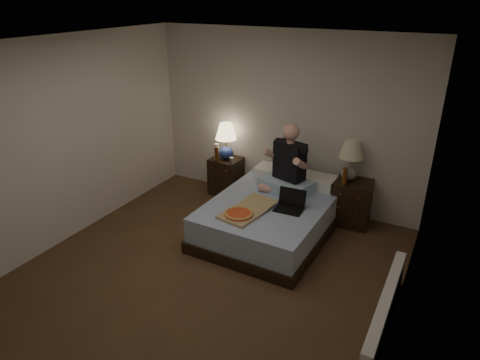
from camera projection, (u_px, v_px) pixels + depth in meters
The scene contains 18 objects.
floor at pixel (202, 278), 4.78m from camera, with size 4.00×4.50×0.00m, color brown.
ceiling at pixel (192, 46), 3.76m from camera, with size 4.00×4.50×0.00m, color white.
wall_back at pixel (285, 120), 6.08m from camera, with size 4.00×2.50×0.00m, color silver.
wall_left at pixel (58, 145), 5.13m from camera, with size 4.50×2.50×0.00m, color silver.
wall_right at pixel (408, 223), 3.41m from camera, with size 4.50×2.50×0.00m, color silver.
bed at pixel (270, 217), 5.58m from camera, with size 1.41×1.87×0.47m, color #5C7CB8.
nightstand_left at pixel (226, 176), 6.68m from camera, with size 0.45×0.40×0.58m, color black.
nightstand_right at pixel (352, 203), 5.79m from camera, with size 0.48×0.43×0.62m, color black.
lamp_left at pixel (226, 141), 6.45m from camera, with size 0.32×0.32×0.56m, color #2A3F9A, non-canonical shape.
lamp_right at pixel (350, 160), 5.62m from camera, with size 0.32×0.32×0.56m, color gray, non-canonical shape.
water_bottle at pixel (217, 152), 6.48m from camera, with size 0.07×0.07×0.25m, color silver.
soda_can at pixel (232, 161), 6.35m from camera, with size 0.07×0.07×0.10m, color #A4A5A0.
beer_bottle_left at pixel (217, 155), 6.40m from camera, with size 0.06×0.06×0.23m, color #51260B.
beer_bottle_right at pixel (345, 176), 5.55m from camera, with size 0.06×0.06×0.23m, color #62330E.
person at pixel (287, 159), 5.58m from camera, with size 0.66×0.52×0.93m, color black, non-canonical shape.
laptop at pixel (289, 202), 5.21m from camera, with size 0.34×0.28×0.24m, color black, non-canonical shape.
pizza_box at pixel (239, 214), 5.08m from camera, with size 0.40×0.76×0.08m, color tan, non-canonical shape.
radiator at pixel (384, 313), 3.98m from camera, with size 0.10×1.60×0.40m, color white.
Camera 1 is at (2.22, -3.25, 2.95)m, focal length 32.00 mm.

